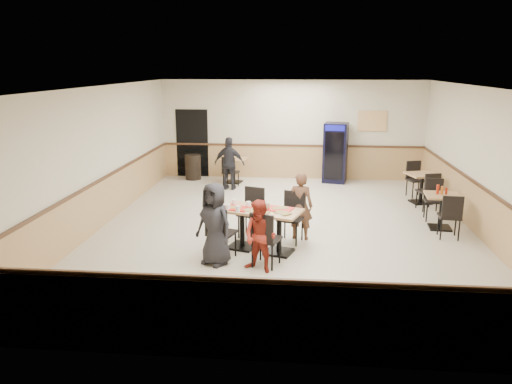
# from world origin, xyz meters

# --- Properties ---
(ground) EXTENTS (10.00, 10.00, 0.00)m
(ground) POSITION_xyz_m (0.00, 0.00, 0.00)
(ground) COLOR beige
(ground) RESTS_ON ground
(room_shell) EXTENTS (10.00, 10.00, 10.00)m
(room_shell) POSITION_xyz_m (1.78, 2.55, 0.58)
(room_shell) COLOR silver
(room_shell) RESTS_ON ground
(main_table) EXTENTS (1.67, 1.18, 0.81)m
(main_table) POSITION_xyz_m (-0.42, -1.33, 0.54)
(main_table) COLOR black
(main_table) RESTS_ON ground
(main_chairs) EXTENTS (1.81, 2.09, 1.03)m
(main_chairs) POSITION_xyz_m (-0.47, -1.32, 0.51)
(main_chairs) COLOR black
(main_chairs) RESTS_ON ground
(diner_woman_left) EXTENTS (0.86, 0.77, 1.47)m
(diner_woman_left) POSITION_xyz_m (-1.16, -2.06, 0.74)
(diner_woman_left) COLOR black
(diner_woman_left) RESTS_ON ground
(diner_woman_right) EXTENTS (0.75, 0.69, 1.25)m
(diner_woman_right) POSITION_xyz_m (-0.34, -2.32, 0.63)
(diner_woman_right) COLOR maroon
(diner_woman_right) RESTS_ON ground
(diner_man_opposite) EXTENTS (0.55, 0.41, 1.38)m
(diner_man_opposite) POSITION_xyz_m (0.32, -0.60, 0.69)
(diner_man_opposite) COLOR brown
(diner_man_opposite) RESTS_ON ground
(lone_diner) EXTENTS (0.92, 0.49, 1.49)m
(lone_diner) POSITION_xyz_m (-1.69, 3.36, 0.74)
(lone_diner) COLOR black
(lone_diner) RESTS_ON ground
(tabletop_clutter) EXTENTS (1.37, 0.74, 0.12)m
(tabletop_clutter) POSITION_xyz_m (-0.49, -1.36, 0.84)
(tabletop_clutter) COLOR red
(tabletop_clutter) RESTS_ON main_table
(side_table_near) EXTENTS (0.76, 0.76, 0.75)m
(side_table_near) POSITION_xyz_m (3.33, 0.32, 0.50)
(side_table_near) COLOR black
(side_table_near) RESTS_ON ground
(side_table_near_chair_south) EXTENTS (0.48, 0.48, 0.96)m
(side_table_near_chair_south) POSITION_xyz_m (3.33, -0.28, 0.48)
(side_table_near_chair_south) COLOR black
(side_table_near_chair_south) RESTS_ON ground
(side_table_near_chair_north) EXTENTS (0.48, 0.48, 0.96)m
(side_table_near_chair_north) POSITION_xyz_m (3.33, 0.93, 0.48)
(side_table_near_chair_north) COLOR black
(side_table_near_chair_north) RESTS_ON ground
(side_table_far) EXTENTS (0.88, 0.88, 0.76)m
(side_table_far) POSITION_xyz_m (3.37, 2.40, 0.51)
(side_table_far) COLOR black
(side_table_far) RESTS_ON ground
(side_table_far_chair_south) EXTENTS (0.55, 0.55, 0.97)m
(side_table_far_chair_south) POSITION_xyz_m (3.37, 1.79, 0.48)
(side_table_far_chair_south) COLOR black
(side_table_far_chair_south) RESTS_ON ground
(side_table_far_chair_north) EXTENTS (0.55, 0.55, 0.97)m
(side_table_far_chair_north) POSITION_xyz_m (3.37, 3.01, 0.48)
(side_table_far_chair_north) COLOR black
(side_table_far_chair_north) RESTS_ON ground
(condiment_caddy) EXTENTS (0.23, 0.06, 0.20)m
(condiment_caddy) POSITION_xyz_m (3.30, 0.37, 0.84)
(condiment_caddy) COLOR #A7210B
(condiment_caddy) RESTS_ON side_table_near
(back_table) EXTENTS (0.82, 0.82, 0.74)m
(back_table) POSITION_xyz_m (-1.69, 4.20, 0.49)
(back_table) COLOR black
(back_table) RESTS_ON ground
(back_table_chair_lone) EXTENTS (0.52, 0.52, 0.94)m
(back_table_chair_lone) POSITION_xyz_m (-1.69, 3.61, 0.47)
(back_table_chair_lone) COLOR black
(back_table_chair_lone) RESTS_ON ground
(pepsi_cooler) EXTENTS (0.78, 0.79, 1.77)m
(pepsi_cooler) POSITION_xyz_m (1.32, 4.59, 0.89)
(pepsi_cooler) COLOR black
(pepsi_cooler) RESTS_ON ground
(trash_bin) EXTENTS (0.48, 0.48, 0.76)m
(trash_bin) POSITION_xyz_m (-3.00, 4.55, 0.38)
(trash_bin) COLOR black
(trash_bin) RESTS_ON ground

